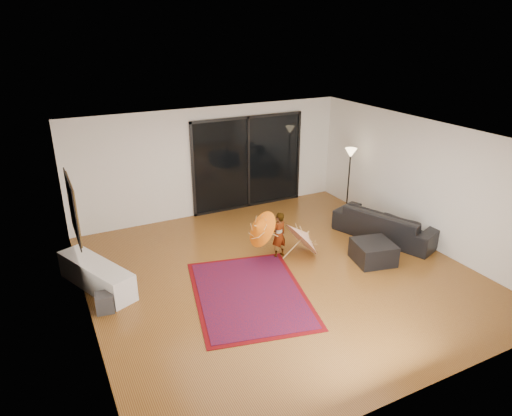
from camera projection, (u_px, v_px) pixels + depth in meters
floor at (279, 273)px, 8.90m from camera, size 7.00×7.00×0.00m
ceiling at (283, 137)px, 7.88m from camera, size 7.00×7.00×0.00m
wall_back at (211, 162)px, 11.29m from camera, size 7.00×0.00×7.00m
wall_front at (424, 308)px, 5.49m from camera, size 7.00×0.00×7.00m
wall_left at (81, 249)px, 6.93m from camera, size 0.00×7.00×7.00m
wall_right at (422, 182)px, 9.85m from camera, size 0.00×7.00×7.00m
sliding_door at (248, 163)px, 11.73m from camera, size 3.06×0.07×2.40m
painting at (73, 208)px, 7.66m from camera, size 0.04×1.28×1.08m
media_console at (96, 275)px, 8.33m from camera, size 1.15×1.88×0.51m
speaker at (105, 302)px, 7.68m from camera, size 0.33×0.33×0.33m
persian_rug at (249, 294)px, 8.22m from camera, size 2.50×3.08×0.02m
sofa at (386, 224)px, 10.28m from camera, size 1.67×2.48×0.67m
ottoman at (373, 252)px, 9.26m from camera, size 0.89×0.89×0.43m
floor_lamp at (350, 162)px, 11.33m from camera, size 0.29×0.29×1.68m
child at (279, 235)px, 9.38m from camera, size 0.40×0.31×0.98m
parasol_orange at (256, 230)px, 9.02m from camera, size 0.56×0.76×0.85m
parasol_white at (307, 232)px, 9.50m from camera, size 0.70×0.89×0.96m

